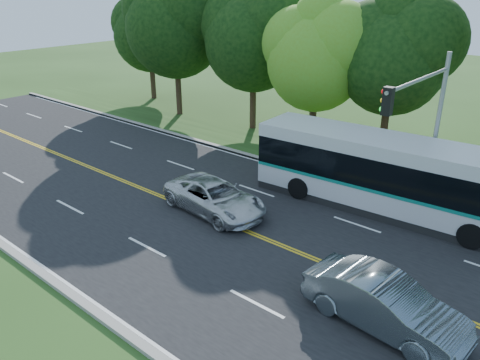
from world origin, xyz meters
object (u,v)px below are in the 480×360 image
Objects in this scene: traffic_signal at (424,116)px; transit_bus at (395,177)px; sedan at (384,303)px; suv at (215,197)px.

traffic_signal reaches higher than transit_bus.
sedan reaches higher than suv.
traffic_signal is 8.48m from sedan.
suv is (-9.08, 2.38, -0.10)m from sedan.
transit_bus is 2.52× the size of suv.
transit_bus is at bearing 26.15° from sedan.
transit_bus reaches higher than sedan.
transit_bus is 8.04m from suv.
traffic_signal reaches higher than sedan.
sedan is at bearing -74.23° from traffic_signal.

